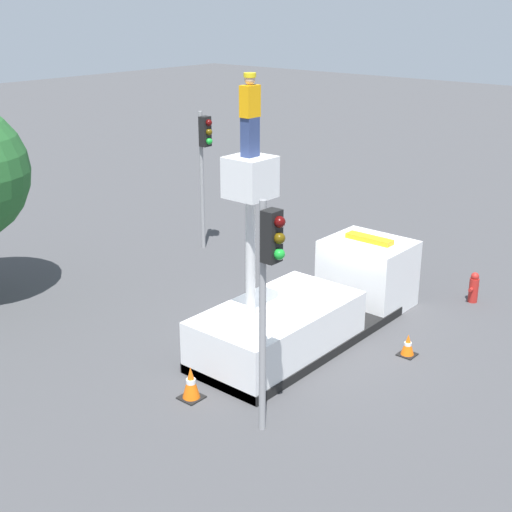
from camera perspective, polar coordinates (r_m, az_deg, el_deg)
ground_plane at (r=18.55m, az=3.57°, el=-6.82°), size 120.00×120.00×0.00m
bucket_truck at (r=18.56m, az=4.54°, el=-4.06°), size 7.28×2.37×5.15m
worker at (r=15.21m, az=-0.49°, el=11.20°), size 0.40×0.26×1.75m
traffic_light_pole at (r=13.40m, az=1.02°, el=-1.44°), size 0.34×0.57×4.86m
traffic_light_across at (r=24.38m, az=-4.16°, el=8.20°), size 0.34×0.57×4.81m
fire_hydrant at (r=21.61m, az=17.03°, el=-2.43°), size 0.51×0.27×0.91m
traffic_cone_rear at (r=15.96m, az=-5.23°, el=-10.12°), size 0.49×0.49×0.77m
traffic_cone_curbside at (r=18.12m, az=12.05°, el=-7.01°), size 0.42×0.42×0.56m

